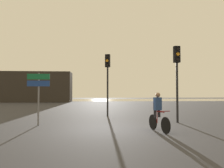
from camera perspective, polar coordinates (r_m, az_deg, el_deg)
The scene contains 7 objects.
ground_plane at distance 9.79m, azimuth -0.75°, elevation -11.77°, with size 120.00×120.00×0.00m, color #333338.
water_strip at distance 48.81m, azimuth -3.58°, elevation -4.17°, with size 80.00×16.00×0.01m, color #9E937F.
distant_building at distance 40.26m, azimuth -19.78°, elevation -0.76°, with size 12.89×4.00×5.19m, color #2D2823.
traffic_light_near_right at distance 12.43m, azimuth 16.61°, elevation 3.77°, with size 0.34×0.36×4.16m.
traffic_light_center at distance 15.24m, azimuth -1.16°, elevation 2.91°, with size 0.38×0.40×4.30m.
direction_sign_post at distance 11.38m, azimuth -18.66°, elevation -1.26°, with size 1.10×0.12×2.60m.
cyclist at distance 9.40m, azimuth 11.93°, elevation -7.08°, with size 0.55×1.67×1.62m.
Camera 1 is at (-0.59, -9.64, 1.61)m, focal length 35.00 mm.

